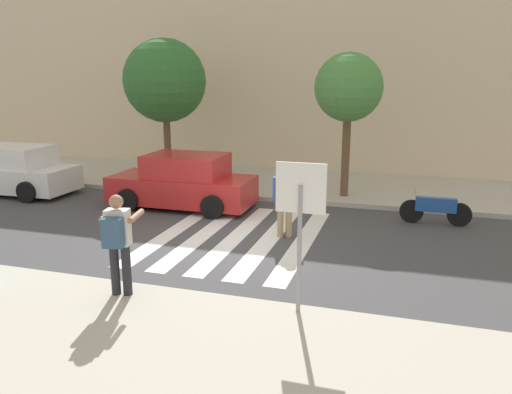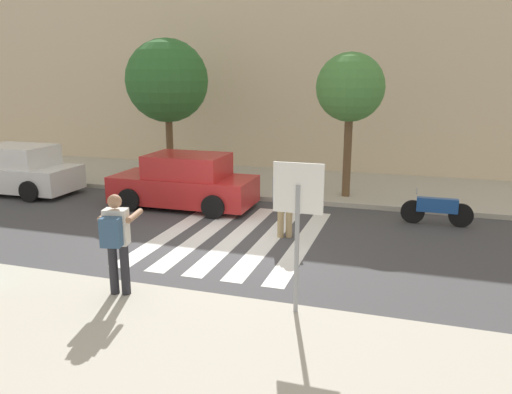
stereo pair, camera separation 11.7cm
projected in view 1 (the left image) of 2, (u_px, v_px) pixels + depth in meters
The scene contains 17 objects.
ground_plane at pixel (234, 239), 11.67m from camera, with size 120.00×120.00×0.00m, color #424244.
sidewalk_near at pixel (61, 394), 5.90m from camera, with size 60.00×6.00×0.14m, color #B2AD9E.
sidewalk_far at pixel (291, 184), 17.23m from camera, with size 60.00×4.80×0.14m, color #B2AD9E.
building_facade_far at pixel (317, 68), 20.38m from camera, with size 56.00×4.00×7.98m, color beige.
crosswalk_stripe_0 at pixel (176, 230), 12.31m from camera, with size 0.44×5.20×0.01m, color silver.
crosswalk_stripe_1 at pixel (206, 233), 12.08m from camera, with size 0.44×5.20×0.01m, color silver.
crosswalk_stripe_2 at pixel (237, 236), 11.86m from camera, with size 0.44×5.20×0.01m, color silver.
crosswalk_stripe_3 at pixel (269, 239), 11.63m from camera, with size 0.44×5.20×0.01m, color silver.
crosswalk_stripe_4 at pixel (303, 242), 11.41m from camera, with size 0.44×5.20×0.01m, color silver.
stop_sign at pixel (300, 205), 7.41m from camera, with size 0.76×0.08×2.36m.
photographer_with_backpack at pixel (118, 237), 8.14m from camera, with size 0.68×0.91×1.72m.
pedestrian_crossing at pixel (285, 197), 11.58m from camera, with size 0.54×0.37×1.72m.
parked_car_white at pixel (13, 171), 15.98m from camera, with size 4.10×1.92×1.55m.
parked_car_red at pixel (183, 183), 14.30m from camera, with size 4.10×1.92×1.55m.
motorcycle at pixel (435, 209), 12.71m from camera, with size 1.76×0.60×0.87m.
street_tree_west at pixel (165, 81), 16.85m from camera, with size 2.80×2.80×4.80m.
street_tree_center at pixel (349, 88), 14.48m from camera, with size 2.00×2.00×4.24m.
Camera 1 is at (3.71, -10.47, 3.75)m, focal length 35.00 mm.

